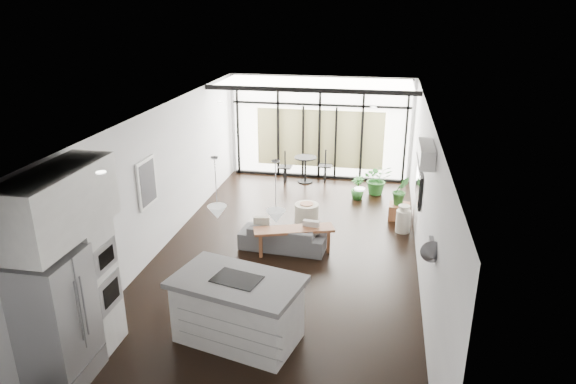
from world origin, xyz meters
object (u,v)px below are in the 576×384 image
at_px(milk_can, 403,219).
at_px(tv, 419,185).
at_px(fridge, 57,320).
at_px(pouf, 307,213).
at_px(console_bench, 294,240).
at_px(island, 238,309).
at_px(sofa, 283,233).

height_order(milk_can, tv, tv).
bearing_deg(fridge, pouf, 67.63).
bearing_deg(console_bench, pouf, 70.27).
height_order(fridge, console_bench, fridge).
bearing_deg(island, console_bench, 97.84).
bearing_deg(island, pouf, 99.53).
bearing_deg(sofa, fridge, 68.34).
bearing_deg(sofa, milk_can, -148.30).
xyz_separation_m(fridge, sofa, (2.05, 4.26, -0.57)).
bearing_deg(fridge, milk_can, 51.20).
relative_size(milk_can, tv, 0.55).
bearing_deg(console_bench, milk_can, 13.60).
relative_size(fridge, console_bench, 1.15).
bearing_deg(island, fridge, -133.94).
xyz_separation_m(island, milk_can, (2.43, 4.24, -0.19)).
relative_size(console_bench, milk_can, 2.57).
distance_m(island, fridge, 2.38).
xyz_separation_m(console_bench, milk_can, (2.13, 1.35, 0.05)).
bearing_deg(island, sofa, 102.54).
bearing_deg(milk_can, sofa, -152.37).
height_order(pouf, milk_can, milk_can).
distance_m(fridge, pouf, 6.12).
bearing_deg(fridge, sofa, 64.27).
distance_m(console_bench, tv, 2.66).
relative_size(fridge, sofa, 1.06).
relative_size(sofa, milk_can, 2.81).
xyz_separation_m(sofa, console_bench, (0.24, -0.11, -0.08)).
bearing_deg(pouf, console_bench, -90.94).
height_order(fridge, pouf, fridge).
bearing_deg(console_bench, fridge, -137.69).
bearing_deg(island, milk_can, 73.97).
bearing_deg(fridge, island, 32.25).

